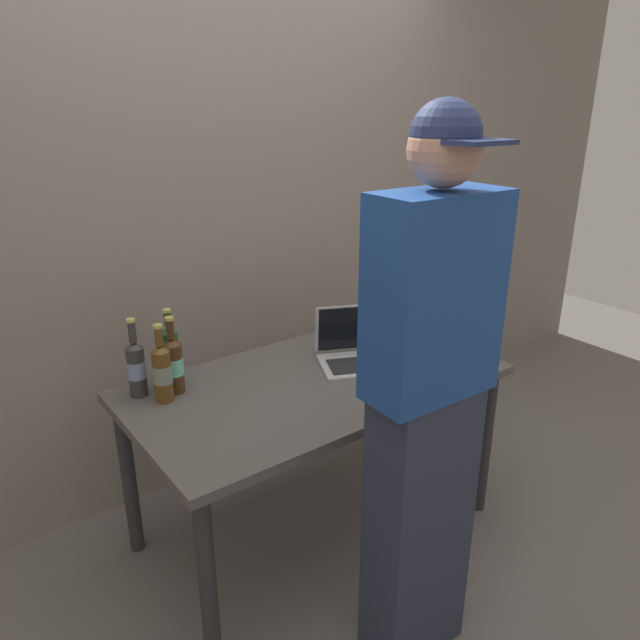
# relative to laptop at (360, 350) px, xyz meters

# --- Properties ---
(ground_plane) EXTENTS (8.00, 8.00, 0.00)m
(ground_plane) POSITION_rel_laptop_xyz_m (-0.26, -0.03, -0.79)
(ground_plane) COLOR slate
(ground_plane) RESTS_ON ground
(desk) EXTENTS (1.51, 0.83, 0.74)m
(desk) POSITION_rel_laptop_xyz_m (-0.26, -0.03, -0.13)
(desk) COLOR #56514C
(desk) RESTS_ON ground
(laptop) EXTENTS (0.44, 0.41, 0.23)m
(laptop) POSITION_rel_laptop_xyz_m (0.00, 0.00, 0.00)
(laptop) COLOR #B7BABC
(laptop) RESTS_ON desk
(beer_bottle_green) EXTENTS (0.07, 0.07, 0.31)m
(beer_bottle_green) POSITION_rel_laptop_xyz_m (-0.76, 0.21, 0.07)
(beer_bottle_green) COLOR #472B14
(beer_bottle_green) RESTS_ON desk
(beer_bottle_brown) EXTENTS (0.07, 0.07, 0.31)m
(beer_bottle_brown) POSITION_rel_laptop_xyz_m (-0.73, 0.31, 0.07)
(beer_bottle_brown) COLOR #1E5123
(beer_bottle_brown) RESTS_ON desk
(beer_bottle_amber) EXTENTS (0.07, 0.07, 0.31)m
(beer_bottle_amber) POSITION_rel_laptop_xyz_m (-0.89, 0.27, 0.07)
(beer_bottle_amber) COLOR #333333
(beer_bottle_amber) RESTS_ON desk
(beer_bottle_dark) EXTENTS (0.07, 0.07, 0.31)m
(beer_bottle_dark) POSITION_rel_laptop_xyz_m (-0.82, 0.17, 0.07)
(beer_bottle_dark) COLOR brown
(beer_bottle_dark) RESTS_ON desk
(person_figure) EXTENTS (0.40, 0.27, 1.82)m
(person_figure) POSITION_rel_laptop_xyz_m (-0.34, -0.70, 0.15)
(person_figure) COLOR #2D3347
(person_figure) RESTS_ON ground
(back_wall) EXTENTS (6.00, 0.10, 2.60)m
(back_wall) POSITION_rel_laptop_xyz_m (-0.26, 0.70, 0.51)
(back_wall) COLOR gray
(back_wall) RESTS_ON ground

